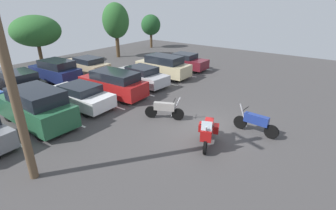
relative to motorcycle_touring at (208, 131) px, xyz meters
The scene contains 18 objects.
ground 1.79m from the motorcycle_touring, 34.85° to the left, with size 44.00×44.00×0.10m, color #423F3F.
motorcycle_touring is the anchor object (origin of this frame).
motorcycle_second 3.33m from the motorcycle_touring, 72.23° to the left, with size 1.03×2.03×1.32m.
motorcycle_third 2.72m from the motorcycle_touring, 29.93° to the right, with size 0.62×2.25×1.34m.
parking_stripes 8.46m from the motorcycle_touring, 86.04° to the left, with size 22.63×5.15×0.01m.
car_green 8.81m from the motorcycle_touring, 112.65° to the left, with size 2.00×4.87×1.97m.
car_white 8.38m from the motorcycle_touring, 94.72° to the left, with size 2.05×4.63×1.43m.
car_red 8.34m from the motorcycle_touring, 77.13° to the left, with size 2.03×4.91×1.72m.
car_silver 9.50m from the motorcycle_touring, 60.52° to the left, with size 2.08×4.77×1.46m.
car_champagne 11.15m from the motorcycle_touring, 47.54° to the left, with size 1.83×4.66×1.80m.
car_maroon 13.48m from the motorcycle_touring, 37.58° to the left, with size 1.83×4.48×1.47m.
car_far_black 14.30m from the motorcycle_touring, 95.95° to the left, with size 2.30×4.83×1.46m.
car_far_navy 14.26m from the motorcycle_touring, 84.60° to the left, with size 2.05×4.46×1.75m.
car_far_tan 14.75m from the motorcycle_touring, 73.65° to the left, with size 1.79×4.71×1.50m.
utility_pole 7.99m from the motorcycle_touring, 144.87° to the left, with size 0.73×1.73×8.54m.
tree_center_right 20.48m from the motorcycle_touring, 57.97° to the left, with size 2.86×2.86×5.81m.
tree_center_left 25.29m from the motorcycle_touring, 45.65° to the left, with size 2.53×2.53×4.27m.
tree_far_right 21.84m from the motorcycle_touring, 79.42° to the left, with size 4.74×4.74×4.71m.
Camera 1 is at (-10.30, -5.36, 6.10)m, focal length 26.98 mm.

